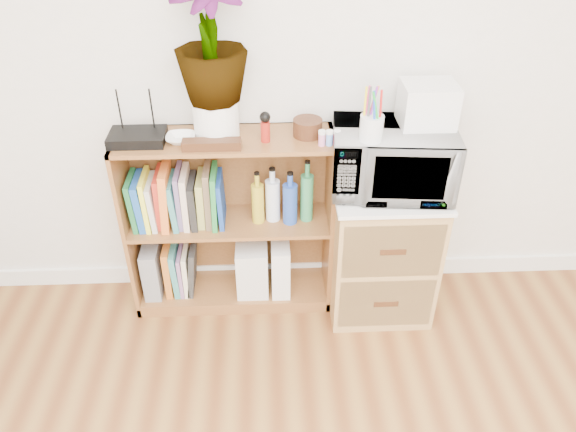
{
  "coord_description": "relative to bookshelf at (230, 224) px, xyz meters",
  "views": [
    {
      "loc": [
        -0.16,
        -0.17,
        2.09
      ],
      "look_at": [
        -0.07,
        1.95,
        0.62
      ],
      "focal_mm": 35.0,
      "sensor_mm": 36.0,
      "label": 1
    }
  ],
  "objects": [
    {
      "name": "skirting_board",
      "position": [
        0.35,
        0.14,
        -0.42
      ],
      "size": [
        4.0,
        0.02,
        0.1
      ],
      "primitive_type": "cube",
      "color": "white",
      "rests_on": "ground"
    },
    {
      "name": "bookshelf",
      "position": [
        0.0,
        0.0,
        0.0
      ],
      "size": [
        1.0,
        0.3,
        0.95
      ],
      "primitive_type": "cube",
      "color": "brown",
      "rests_on": "ground"
    },
    {
      "name": "wicker_unit",
      "position": [
        0.75,
        -0.08,
        -0.12
      ],
      "size": [
        0.5,
        0.45,
        0.7
      ],
      "primitive_type": "cube",
      "color": "#9E7542",
      "rests_on": "ground"
    },
    {
      "name": "microwave",
      "position": [
        0.75,
        -0.08,
        0.39
      ],
      "size": [
        0.57,
        0.41,
        0.3
      ],
      "primitive_type": "imported",
      "rotation": [
        0.0,
        0.0,
        -0.09
      ],
      "color": "silver",
      "rests_on": "wicker_unit"
    },
    {
      "name": "pen_cup",
      "position": [
        0.62,
        -0.18,
        0.6
      ],
      "size": [
        0.1,
        0.1,
        0.11
      ],
      "primitive_type": "cylinder",
      "color": "silver",
      "rests_on": "microwave"
    },
    {
      "name": "small_appliance",
      "position": [
        0.89,
        -0.03,
        0.63
      ],
      "size": [
        0.23,
        0.19,
        0.18
      ],
      "primitive_type": "cube",
      "color": "silver",
      "rests_on": "microwave"
    },
    {
      "name": "router",
      "position": [
        -0.38,
        -0.02,
        0.5
      ],
      "size": [
        0.24,
        0.17,
        0.04
      ],
      "primitive_type": "cube",
      "color": "black",
      "rests_on": "bookshelf"
    },
    {
      "name": "white_bowl",
      "position": [
        -0.19,
        -0.03,
        0.49
      ],
      "size": [
        0.13,
        0.13,
        0.03
      ],
      "primitive_type": "imported",
      "color": "white",
      "rests_on": "bookshelf"
    },
    {
      "name": "plant_pot",
      "position": [
        -0.03,
        0.02,
        0.56
      ],
      "size": [
        0.2,
        0.2,
        0.17
      ],
      "primitive_type": "cylinder",
      "color": "white",
      "rests_on": "bookshelf"
    },
    {
      "name": "potted_plant",
      "position": [
        -0.03,
        0.02,
        0.92
      ],
      "size": [
        0.31,
        0.31,
        0.55
      ],
      "primitive_type": "imported",
      "color": "#31762F",
      "rests_on": "plant_pot"
    },
    {
      "name": "trinket_box",
      "position": [
        -0.05,
        -0.1,
        0.5
      ],
      "size": [
        0.25,
        0.06,
        0.04
      ],
      "primitive_type": "cube",
      "color": "#34180E",
      "rests_on": "bookshelf"
    },
    {
      "name": "kokeshi_doll",
      "position": [
        0.19,
        -0.04,
        0.52
      ],
      "size": [
        0.04,
        0.04,
        0.09
      ],
      "primitive_type": "cylinder",
      "color": "maroon",
      "rests_on": "bookshelf"
    },
    {
      "name": "wooden_bowl",
      "position": [
        0.37,
        0.01,
        0.51
      ],
      "size": [
        0.13,
        0.13,
        0.08
      ],
      "primitive_type": "cylinder",
      "color": "#3C1D10",
      "rests_on": "bookshelf"
    },
    {
      "name": "paint_jars",
      "position": [
        0.46,
        -0.09,
        0.5
      ],
      "size": [
        0.11,
        0.04,
        0.05
      ],
      "primitive_type": "cube",
      "color": "pink",
      "rests_on": "bookshelf"
    },
    {
      "name": "file_box",
      "position": [
        -0.41,
        0.0,
        -0.26
      ],
      "size": [
        0.08,
        0.23,
        0.28
      ],
      "primitive_type": "cube",
      "color": "gray",
      "rests_on": "bookshelf"
    },
    {
      "name": "magazine_holder_left",
      "position": [
        0.06,
        -0.01,
        -0.26
      ],
      "size": [
        0.09,
        0.22,
        0.28
      ],
      "primitive_type": "cube",
      "color": "silver",
      "rests_on": "bookshelf"
    },
    {
      "name": "magazine_holder_mid",
      "position": [
        0.14,
        -0.01,
        -0.26
      ],
      "size": [
        0.09,
        0.23,
        0.28
      ],
      "primitive_type": "cube",
      "color": "silver",
      "rests_on": "bookshelf"
    },
    {
      "name": "magazine_holder_right",
      "position": [
        0.25,
        -0.01,
        -0.26
      ],
      "size": [
        0.09,
        0.24,
        0.29
      ],
      "primitive_type": "cube",
      "color": "white",
      "rests_on": "bookshelf"
    },
    {
      "name": "cookbooks",
      "position": [
        -0.24,
        -0.0,
        0.16
      ],
      "size": [
        0.44,
        0.2,
        0.31
      ],
      "color": "#1C6B37",
      "rests_on": "bookshelf"
    },
    {
      "name": "liquor_bottles",
      "position": [
        0.26,
        0.0,
        0.17
      ],
      "size": [
        0.3,
        0.07,
        0.31
      ],
      "color": "gold",
      "rests_on": "bookshelf"
    },
    {
      "name": "lower_books",
      "position": [
        -0.28,
        0.0,
        -0.27
      ],
      "size": [
        0.17,
        0.19,
        0.28
      ],
      "color": "#C46822",
      "rests_on": "bookshelf"
    }
  ]
}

